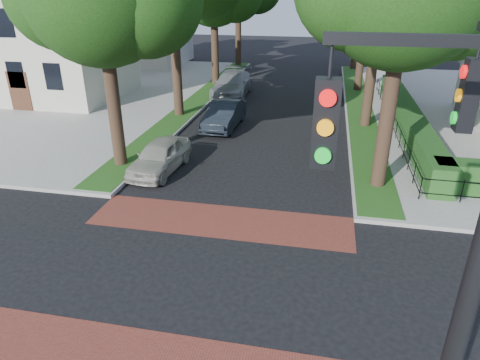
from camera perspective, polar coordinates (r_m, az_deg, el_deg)
name	(u,v)px	position (r m, az deg, el deg)	size (l,w,h in m)	color
ground	(194,278)	(12.26, -6.20, -12.86)	(120.00, 120.00, 0.00)	black
sidewalk_nw	(20,91)	(36.93, -27.30, 10.54)	(30.00, 30.00, 0.15)	gray
crosswalk_far	(221,221)	(14.81, -2.56, -5.46)	(9.00, 2.20, 0.01)	maroon
grass_strip_ne	(359,106)	(29.31, 15.60, 9.45)	(1.60, 29.80, 0.02)	#164212
grass_strip_nw	(200,98)	(30.46, -5.39, 10.80)	(1.60, 29.80, 0.02)	#164212
hedge_main_road	(407,117)	(25.52, 21.39, 7.83)	(1.00, 18.00, 1.20)	#234718
fence_main_road	(392,119)	(25.43, 19.56, 7.70)	(0.06, 18.00, 0.90)	black
house_left_near	(47,23)	(33.07, -24.34, 18.55)	(10.00, 9.00, 10.14)	beige
house_left_far	(134,11)	(45.29, -13.90, 21.05)	(10.00, 9.00, 10.14)	beige
traffic_signal	(460,236)	(5.78, 27.23, -6.65)	(2.17, 2.00, 8.00)	black
parked_car_front	(160,156)	(18.74, -10.64, 3.14)	(1.61, 4.01, 1.37)	#B4B2A2
parked_car_middle	(224,115)	(24.25, -2.12, 8.67)	(1.56, 4.48, 1.48)	black
parked_car_rear	(232,84)	(31.57, -1.04, 12.68)	(2.38, 5.85, 1.70)	gray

